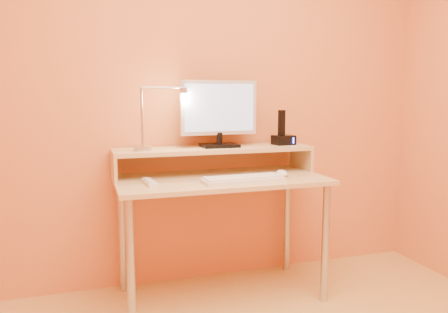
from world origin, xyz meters
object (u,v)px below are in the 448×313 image
object	(u,v)px
keyboard	(243,180)
remote_control	(149,183)
monitor_panel	(219,108)
lamp_base	(143,148)
phone_dock	(283,140)
mouse	(282,173)

from	to	relation	value
keyboard	remote_control	world-z (taller)	keyboard
remote_control	keyboard	bearing A→B (deg)	-16.29
monitor_panel	keyboard	size ratio (longest dim) A/B	1.05
lamp_base	monitor_panel	bearing A→B (deg)	4.90
lamp_base	keyboard	bearing A→B (deg)	-29.23
monitor_panel	remote_control	distance (m)	0.64
lamp_base	phone_dock	bearing A→B (deg)	1.92
phone_dock	remote_control	bearing A→B (deg)	-172.47
monitor_panel	phone_dock	distance (m)	0.47
lamp_base	keyboard	size ratio (longest dim) A/B	0.22
monitor_panel	phone_dock	size ratio (longest dim) A/B	3.68
mouse	remote_control	bearing A→B (deg)	-169.38
keyboard	mouse	xyz separation A→B (m)	(0.27, 0.08, 0.01)
monitor_panel	mouse	distance (m)	0.55
monitor_panel	lamp_base	bearing A→B (deg)	-177.87
phone_dock	remote_control	distance (m)	0.93
keyboard	mouse	world-z (taller)	mouse
remote_control	monitor_panel	bearing A→B (deg)	20.96
mouse	remote_control	xyz separation A→B (m)	(-0.77, 0.01, -0.01)
phone_dock	keyboard	bearing A→B (deg)	-147.21
lamp_base	phone_dock	distance (m)	0.89
lamp_base	remote_control	world-z (taller)	lamp_base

